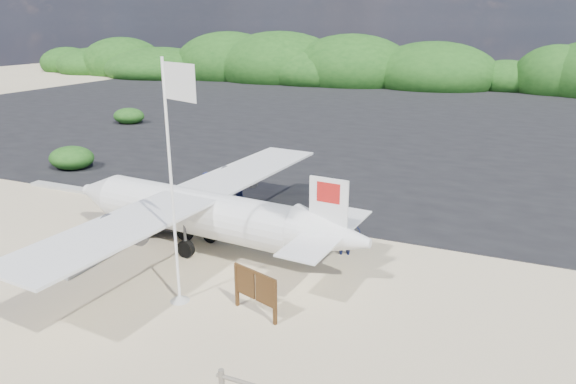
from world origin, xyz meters
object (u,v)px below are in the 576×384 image
baggage_cart (163,233)px  crew_a (207,194)px  signboard (256,315)px  crew_c (346,231)px  aircraft_small (252,111)px  crew_b (238,206)px  flagpole (180,301)px

baggage_cart → crew_a: (0.62, 2.31, 0.95)m
baggage_cart → crew_a: size_ratio=1.53×
signboard → baggage_cart: bearing=165.7°
crew_a → crew_c: size_ratio=1.13×
crew_a → aircraft_small: bearing=-64.5°
crew_b → crew_a: bearing=-27.3°
crew_a → signboard: bearing=133.3°
crew_a → crew_c: 6.46m
flagpole → crew_b: 5.87m
flagpole → aircraft_small: 33.69m
baggage_cart → crew_b: size_ratio=1.69×
flagpole → crew_c: bearing=54.9°
baggage_cart → crew_a: crew_a is taller
signboard → aircraft_small: size_ratio=0.25×
signboard → crew_a: crew_a is taller
flagpole → crew_a: size_ratio=3.59×
crew_a → crew_c: crew_a is taller
signboard → crew_a: (-5.22, 6.05, 0.95)m
crew_c → aircraft_small: 30.98m
baggage_cart → crew_c: crew_c is taller
signboard → crew_a: bearing=149.1°
crew_c → aircraft_small: bearing=-77.2°
baggage_cart → flagpole: size_ratio=0.43×
flagpole → crew_a: 6.94m
flagpole → aircraft_small: (-13.34, 30.93, 0.00)m
signboard → crew_b: bearing=140.7°
flagpole → crew_a: bearing=114.7°
flagpole → aircraft_small: flagpole is taller
signboard → aircraft_small: 34.52m
crew_a → crew_b: bearing=164.8°
signboard → crew_c: bearing=95.2°
aircraft_small → crew_a: bearing=73.1°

